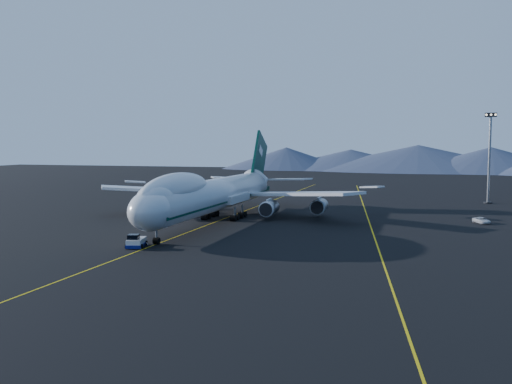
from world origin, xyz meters
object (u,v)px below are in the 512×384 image
(service_van, at_px, (482,220))
(floodlight_mast, at_px, (489,158))
(boeing_747, at_px, (215,194))
(pushback_tug, at_px, (136,243))

(service_van, xyz_separation_m, floodlight_mast, (5.16, 41.14, 11.58))
(boeing_747, distance_m, service_van, 53.91)
(boeing_747, xyz_separation_m, service_van, (51.94, 13.46, -5.21))
(pushback_tug, height_order, service_van, pushback_tug)
(pushback_tug, distance_m, floodlight_mast, 103.43)
(pushback_tug, relative_size, floodlight_mast, 0.21)
(boeing_747, relative_size, floodlight_mast, 3.01)
(boeing_747, bearing_deg, service_van, 14.53)
(pushback_tug, bearing_deg, floodlight_mast, 39.92)
(service_van, height_order, floodlight_mast, floodlight_mast)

